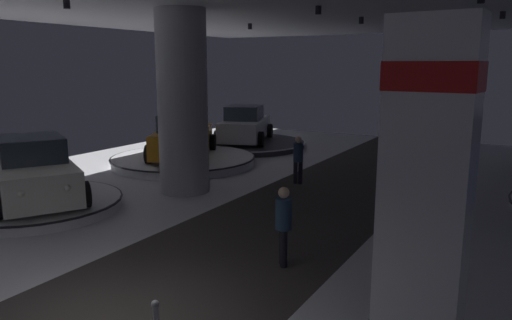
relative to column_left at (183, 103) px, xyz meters
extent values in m
cylinder|color=black|center=(-0.80, -3.33, 2.57)|extent=(0.16, 0.16, 0.22)
cylinder|color=black|center=(-0.80, 0.58, 2.57)|extent=(0.16, 0.16, 0.22)
cylinder|color=black|center=(-0.58, 4.96, 2.57)|extent=(0.16, 0.16, 0.22)
cylinder|color=black|center=(3.94, 0.97, 2.57)|extent=(0.16, 0.16, 0.22)
cylinder|color=black|center=(3.95, 4.56, 2.57)|extent=(0.16, 0.16, 0.22)
cylinder|color=black|center=(8.14, 4.94, 2.57)|extent=(0.16, 0.16, 0.22)
cylinder|color=#ADADB2|center=(0.00, 0.00, 0.00)|extent=(1.52, 1.52, 5.50)
cube|color=white|center=(8.17, -5.34, -0.33)|extent=(1.14, 0.64, 4.15)
cube|color=red|center=(8.17, -5.34, 1.00)|extent=(1.16, 0.67, 0.36)
cylinder|color=#333338|center=(-2.68, 7.98, -2.61)|extent=(5.64, 5.64, 0.28)
cylinder|color=white|center=(-2.68, 7.98, -2.50)|extent=(5.76, 5.76, 0.05)
cube|color=silver|center=(-2.68, 7.98, -1.86)|extent=(3.15, 4.56, 0.90)
cube|color=#2D3842|center=(-2.62, 7.84, -1.11)|extent=(2.13, 2.33, 0.70)
cylinder|color=black|center=(-4.11, 8.97, -2.13)|extent=(0.44, 0.71, 0.68)
cylinder|color=black|center=(-2.24, 9.67, -2.13)|extent=(0.44, 0.71, 0.68)
cylinder|color=black|center=(-3.11, 6.30, -2.13)|extent=(0.44, 0.71, 0.68)
cylinder|color=black|center=(-1.24, 6.99, -2.13)|extent=(0.44, 0.71, 0.68)
sphere|color=white|center=(-3.86, 9.74, -1.75)|extent=(0.18, 0.18, 0.18)
sphere|color=white|center=(-2.93, 10.08, -1.75)|extent=(0.18, 0.18, 0.18)
cylinder|color=silver|center=(-2.58, 3.18, -2.58)|extent=(5.53, 5.53, 0.34)
cylinder|color=black|center=(-2.58, 3.18, -2.44)|extent=(5.64, 5.64, 0.05)
cube|color=#B77519|center=(-2.58, 3.18, -1.80)|extent=(3.58, 4.55, 0.90)
cube|color=#2D3842|center=(-2.51, 3.04, -1.05)|extent=(2.28, 2.41, 0.70)
cylinder|color=black|center=(-4.14, 3.96, -2.07)|extent=(0.52, 0.70, 0.68)
cylinder|color=black|center=(-2.38, 4.91, -2.07)|extent=(0.52, 0.70, 0.68)
cylinder|color=black|center=(-2.78, 1.44, -2.07)|extent=(0.52, 0.70, 0.68)
cylinder|color=black|center=(-1.03, 2.39, -2.07)|extent=(0.52, 0.70, 0.68)
sphere|color=white|center=(-4.00, 4.75, -1.69)|extent=(0.18, 0.18, 0.18)
sphere|color=white|center=(-3.13, 5.22, -1.69)|extent=(0.18, 0.18, 0.18)
cylinder|color=silver|center=(-2.21, -3.63, -2.60)|extent=(4.43, 4.43, 0.30)
cylinder|color=black|center=(-2.21, -3.63, -2.48)|extent=(4.51, 4.51, 0.05)
cube|color=silver|center=(-2.21, -3.63, -1.84)|extent=(4.54, 3.63, 0.90)
cube|color=#2D3842|center=(-2.34, -3.56, -1.10)|extent=(2.42, 2.29, 0.70)
cylinder|color=black|center=(-0.47, -3.47, -2.11)|extent=(0.70, 0.53, 0.68)
cylinder|color=black|center=(-2.96, -2.06, -2.11)|extent=(0.70, 0.53, 0.68)
sphere|color=white|center=(-0.17, -4.22, -1.73)|extent=(0.18, 0.18, 0.18)
sphere|color=white|center=(-0.66, -5.08, -1.73)|extent=(0.18, 0.18, 0.18)
cylinder|color=black|center=(2.56, 2.61, -2.35)|extent=(0.14, 0.14, 0.80)
cylinder|color=black|center=(2.74, 2.62, -2.35)|extent=(0.14, 0.14, 0.80)
cylinder|color=#233851|center=(2.65, 2.62, -1.69)|extent=(0.32, 0.32, 0.62)
sphere|color=beige|center=(2.65, 2.62, -1.27)|extent=(0.22, 0.22, 0.22)
cylinder|color=black|center=(5.21, -3.51, -2.35)|extent=(0.14, 0.14, 0.80)
cylinder|color=black|center=(5.31, -3.65, -2.35)|extent=(0.14, 0.14, 0.80)
cylinder|color=#233851|center=(5.26, -3.58, -1.69)|extent=(0.32, 0.32, 0.62)
sphere|color=beige|center=(5.26, -3.58, -1.27)|extent=(0.22, 0.22, 0.22)
sphere|color=#B2B2B7|center=(5.42, -7.43, -1.79)|extent=(0.10, 0.10, 0.10)
camera|label=1|loc=(9.33, -11.65, 1.14)|focal=34.19mm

